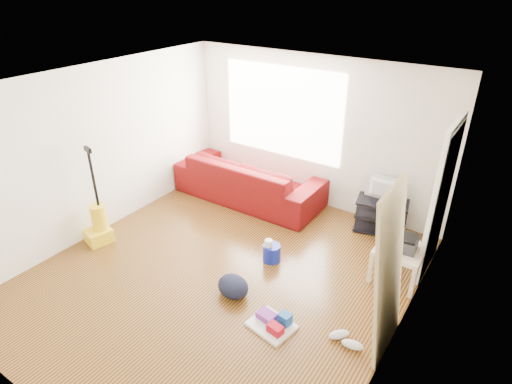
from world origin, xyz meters
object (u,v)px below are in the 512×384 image
Objects in this scene: side_table at (400,253)px; vacuum at (99,225)px; sofa at (249,198)px; bucket at (272,260)px; tv_stand at (381,215)px; cleaning_tray at (273,323)px; backpack at (233,294)px.

side_table is 0.40× the size of vacuum.
sofa is 10.55× the size of bucket.
tv_stand is at bearing -173.25° from sofa.
vacuum is at bearing 65.06° from sofa.
tv_stand reaches higher than sofa.
bucket is at bearing -134.11° from tv_stand.
bucket is (-1.56, -0.58, -0.40)m from side_table.
cleaning_tray reaches higher than bucket.
sofa reaches higher than backpack.
tv_stand is 0.56× the size of vacuum.
cleaning_tray is 1.24× the size of backpack.
tv_stand is at bearing 58.45° from bucket.
vacuum is (-3.07, 0.05, 0.22)m from cleaning_tray.
tv_stand is 1.51× the size of cleaning_tray.
sofa is 5.90× the size of backpack.
sofa is 3.10m from cleaning_tray.
tv_stand is at bearing 120.07° from side_table.
backpack is at bearing 164.85° from cleaning_tray.
backpack is (-0.02, -0.87, 0.00)m from bucket.
tv_stand reaches higher than cleaning_tray.
side_table is 2.19m from backpack.
vacuum is at bearing -158.11° from side_table.
tv_stand reaches higher than side_table.
cleaning_tray is 0.37× the size of vacuum.
side_table is at bearing 61.74° from cleaning_tray.
bucket reaches higher than backpack.
cleaning_tray is 0.73m from backpack.
side_table is 2.39× the size of bucket.
bucket is 0.56× the size of backpack.
backpack is at bearing -137.67° from side_table.
tv_stand is 4.25m from vacuum.
vacuum is at bearing -157.10° from bucket.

